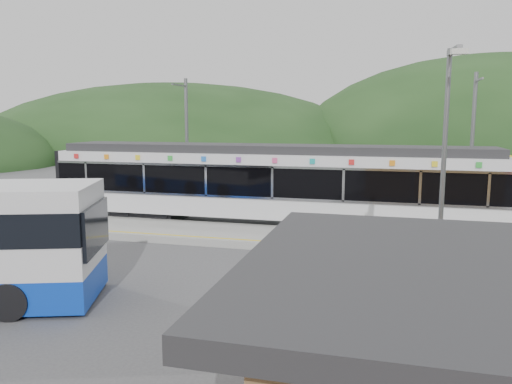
# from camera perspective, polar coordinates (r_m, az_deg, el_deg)

# --- Properties ---
(ground) EXTENTS (120.00, 120.00, 0.00)m
(ground) POSITION_cam_1_polar(r_m,az_deg,el_deg) (17.08, 3.06, -8.41)
(ground) COLOR #4C4C4F
(ground) RESTS_ON ground
(hills) EXTENTS (146.00, 149.00, 26.00)m
(hills) POSITION_cam_1_polar(r_m,az_deg,el_deg) (22.05, 22.04, -5.16)
(hills) COLOR #1E3D19
(hills) RESTS_ON ground
(platform) EXTENTS (26.00, 3.20, 0.30)m
(platform) POSITION_cam_1_polar(r_m,az_deg,el_deg) (20.17, 4.99, -5.36)
(platform) COLOR #9E9E99
(platform) RESTS_ON ground
(yellow_line) EXTENTS (26.00, 0.10, 0.01)m
(yellow_line) POSITION_cam_1_polar(r_m,az_deg,el_deg) (18.89, 4.32, -5.82)
(yellow_line) COLOR yellow
(yellow_line) RESTS_ON platform
(train) EXTENTS (20.44, 3.01, 3.74)m
(train) POSITION_cam_1_polar(r_m,az_deg,el_deg) (22.80, 1.54, 1.16)
(train) COLOR black
(train) RESTS_ON ground
(catenary_mast_west) EXTENTS (0.18, 1.80, 7.00)m
(catenary_mast_west) POSITION_cam_1_polar(r_m,az_deg,el_deg) (26.68, -7.93, 5.56)
(catenary_mast_west) COLOR slate
(catenary_mast_west) RESTS_ON ground
(catenary_mast_east) EXTENTS (0.18, 1.80, 7.00)m
(catenary_mast_east) POSITION_cam_1_polar(r_m,az_deg,el_deg) (24.88, 23.45, 4.75)
(catenary_mast_east) COLOR slate
(catenary_mast_east) RESTS_ON ground
(lamp_post) EXTENTS (0.37, 1.15, 6.59)m
(lamp_post) POSITION_cam_1_polar(r_m,az_deg,el_deg) (12.99, 20.73, 3.36)
(lamp_post) COLOR slate
(lamp_post) RESTS_ON ground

